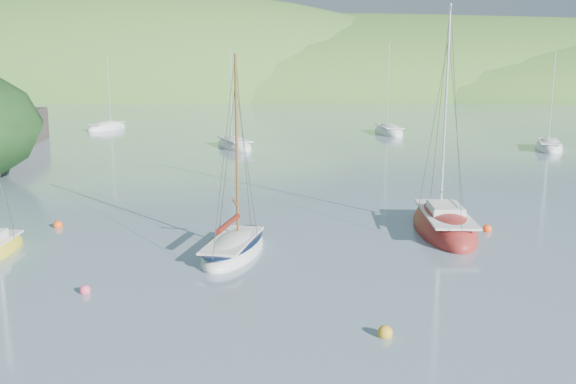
{
  "coord_description": "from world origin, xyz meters",
  "views": [
    {
      "loc": [
        2.51,
        -20.48,
        8.45
      ],
      "look_at": [
        1.71,
        8.0,
        2.69
      ],
      "focal_mm": 40.0,
      "sensor_mm": 36.0,
      "label": 1
    }
  ],
  "objects_px": {
    "daysailer_white": "(234,249)",
    "distant_sloop_a": "(234,146)",
    "sloop_red": "(444,227)",
    "distant_sloop_b": "(389,132)",
    "distant_sloop_d": "(549,148)",
    "distant_sloop_c": "(107,128)"
  },
  "relations": [
    {
      "from": "daysailer_white",
      "to": "distant_sloop_a",
      "type": "xyz_separation_m",
      "value": [
        -4.01,
        36.55,
        -0.03
      ]
    },
    {
      "from": "daysailer_white",
      "to": "distant_sloop_d",
      "type": "bearing_deg",
      "value": 63.1
    },
    {
      "from": "distant_sloop_c",
      "to": "distant_sloop_b",
      "type": "bearing_deg",
      "value": 13.59
    },
    {
      "from": "sloop_red",
      "to": "daysailer_white",
      "type": "bearing_deg",
      "value": -157.25
    },
    {
      "from": "distant_sloop_b",
      "to": "distant_sloop_c",
      "type": "xyz_separation_m",
      "value": [
        -35.59,
        3.9,
        -0.02
      ]
    },
    {
      "from": "daysailer_white",
      "to": "distant_sloop_a",
      "type": "height_order",
      "value": "distant_sloop_a"
    },
    {
      "from": "sloop_red",
      "to": "distant_sloop_b",
      "type": "distance_m",
      "value": 45.87
    },
    {
      "from": "distant_sloop_c",
      "to": "sloop_red",
      "type": "bearing_deg",
      "value": -36.83
    },
    {
      "from": "distant_sloop_b",
      "to": "distant_sloop_d",
      "type": "height_order",
      "value": "distant_sloop_b"
    },
    {
      "from": "daysailer_white",
      "to": "sloop_red",
      "type": "bearing_deg",
      "value": 32.24
    },
    {
      "from": "sloop_red",
      "to": "distant_sloop_d",
      "type": "xyz_separation_m",
      "value": [
        16.97,
        31.81,
        -0.05
      ]
    },
    {
      "from": "distant_sloop_b",
      "to": "sloop_red",
      "type": "bearing_deg",
      "value": -100.35
    },
    {
      "from": "sloop_red",
      "to": "distant_sloop_d",
      "type": "height_order",
      "value": "sloop_red"
    },
    {
      "from": "daysailer_white",
      "to": "sloop_red",
      "type": "height_order",
      "value": "sloop_red"
    },
    {
      "from": "distant_sloop_d",
      "to": "daysailer_white",
      "type": "bearing_deg",
      "value": -111.57
    },
    {
      "from": "sloop_red",
      "to": "distant_sloop_b",
      "type": "bearing_deg",
      "value": 87.12
    },
    {
      "from": "distant_sloop_a",
      "to": "distant_sloop_d",
      "type": "distance_m",
      "value": 31.28
    },
    {
      "from": "distant_sloop_a",
      "to": "distant_sloop_c",
      "type": "relative_size",
      "value": 1.06
    },
    {
      "from": "sloop_red",
      "to": "distant_sloop_d",
      "type": "relative_size",
      "value": 1.19
    },
    {
      "from": "sloop_red",
      "to": "distant_sloop_c",
      "type": "distance_m",
      "value": 59.45
    },
    {
      "from": "distant_sloop_c",
      "to": "distant_sloop_d",
      "type": "xyz_separation_m",
      "value": [
        49.63,
        -17.86,
        0.0
      ]
    },
    {
      "from": "distant_sloop_b",
      "to": "distant_sloop_c",
      "type": "height_order",
      "value": "distant_sloop_b"
    }
  ]
}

